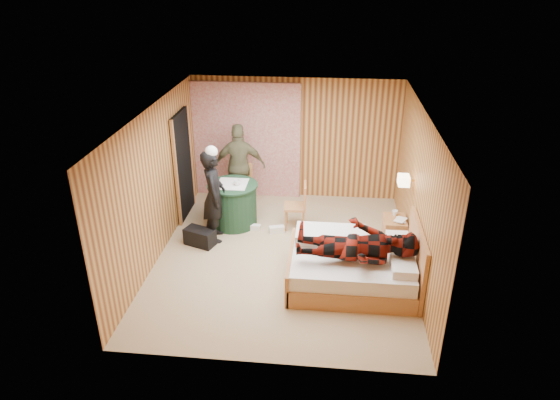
# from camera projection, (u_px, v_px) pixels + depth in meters

# --- Properties ---
(floor) EXTENTS (4.20, 5.00, 0.01)m
(floor) POSITION_uv_depth(u_px,v_px,m) (284.00, 256.00, 8.46)
(floor) COLOR tan
(floor) RESTS_ON ground
(ceiling) EXTENTS (4.20, 5.00, 0.01)m
(ceiling) POSITION_uv_depth(u_px,v_px,m) (284.00, 113.00, 7.38)
(ceiling) COLOR silver
(ceiling) RESTS_ON wall_back
(wall_back) EXTENTS (4.20, 0.02, 2.50)m
(wall_back) POSITION_uv_depth(u_px,v_px,m) (296.00, 139.00, 10.16)
(wall_back) COLOR tan
(wall_back) RESTS_ON floor
(wall_left) EXTENTS (0.02, 5.00, 2.50)m
(wall_left) POSITION_uv_depth(u_px,v_px,m) (156.00, 184.00, 8.11)
(wall_left) COLOR tan
(wall_left) RESTS_ON floor
(wall_right) EXTENTS (0.02, 5.00, 2.50)m
(wall_right) POSITION_uv_depth(u_px,v_px,m) (419.00, 195.00, 7.72)
(wall_right) COLOR tan
(wall_right) RESTS_ON floor
(curtain) EXTENTS (2.20, 0.08, 2.40)m
(curtain) POSITION_uv_depth(u_px,v_px,m) (247.00, 141.00, 10.21)
(curtain) COLOR beige
(curtain) RESTS_ON floor
(doorway) EXTENTS (0.06, 0.90, 2.05)m
(doorway) POSITION_uv_depth(u_px,v_px,m) (183.00, 165.00, 9.46)
(doorway) COLOR black
(doorway) RESTS_ON floor
(wall_lamp) EXTENTS (0.26, 0.24, 0.16)m
(wall_lamp) POSITION_uv_depth(u_px,v_px,m) (404.00, 180.00, 8.12)
(wall_lamp) COLOR gold
(wall_lamp) RESTS_ON wall_right
(bed) EXTENTS (1.94, 1.48, 1.02)m
(bed) POSITION_uv_depth(u_px,v_px,m) (353.00, 266.00, 7.66)
(bed) COLOR #C97F52
(bed) RESTS_ON floor
(nightstand) EXTENTS (0.39, 0.53, 0.51)m
(nightstand) POSITION_uv_depth(u_px,v_px,m) (394.00, 231.00, 8.70)
(nightstand) COLOR #C97F52
(nightstand) RESTS_ON floor
(round_table) EXTENTS (0.94, 0.94, 0.83)m
(round_table) POSITION_uv_depth(u_px,v_px,m) (233.00, 204.00, 9.34)
(round_table) COLOR #1D402A
(round_table) RESTS_ON floor
(chair_far) EXTENTS (0.50, 0.50, 0.93)m
(chair_far) POSITION_uv_depth(u_px,v_px,m) (241.00, 182.00, 9.94)
(chair_far) COLOR #C97F52
(chair_far) RESTS_ON floor
(chair_near) EXTENTS (0.42, 0.42, 0.88)m
(chair_near) POSITION_uv_depth(u_px,v_px,m) (299.00, 203.00, 9.17)
(chair_near) COLOR #C97F52
(chair_near) RESTS_ON floor
(duffel_bag) EXTENTS (0.59, 0.45, 0.30)m
(duffel_bag) POSITION_uv_depth(u_px,v_px,m) (200.00, 237.00, 8.76)
(duffel_bag) COLOR black
(duffel_bag) RESTS_ON floor
(sneaker_left) EXTENTS (0.25, 0.11, 0.11)m
(sneaker_left) POSITION_uv_depth(u_px,v_px,m) (254.00, 227.00, 9.27)
(sneaker_left) COLOR white
(sneaker_left) RESTS_ON floor
(sneaker_right) EXTENTS (0.30, 0.19, 0.12)m
(sneaker_right) POSITION_uv_depth(u_px,v_px,m) (277.00, 229.00, 9.18)
(sneaker_right) COLOR white
(sneaker_right) RESTS_ON floor
(woman_standing) EXTENTS (0.52, 0.68, 1.68)m
(woman_standing) POSITION_uv_depth(u_px,v_px,m) (214.00, 196.00, 8.67)
(woman_standing) COLOR black
(woman_standing) RESTS_ON floor
(man_at_table) EXTENTS (1.05, 0.54, 1.72)m
(man_at_table) POSITION_uv_depth(u_px,v_px,m) (240.00, 166.00, 9.85)
(man_at_table) COLOR #646243
(man_at_table) RESTS_ON floor
(man_on_bed) EXTENTS (0.86, 0.67, 1.77)m
(man_on_bed) POSITION_uv_depth(u_px,v_px,m) (358.00, 237.00, 7.18)
(man_on_bed) COLOR #661209
(man_on_bed) RESTS_ON bed
(book_lower) EXTENTS (0.20, 0.25, 0.02)m
(book_lower) POSITION_uv_depth(u_px,v_px,m) (396.00, 220.00, 8.55)
(book_lower) COLOR white
(book_lower) RESTS_ON nightstand
(book_upper) EXTENTS (0.25, 0.28, 0.02)m
(book_upper) POSITION_uv_depth(u_px,v_px,m) (396.00, 218.00, 8.54)
(book_upper) COLOR white
(book_upper) RESTS_ON nightstand
(cup_nightstand) EXTENTS (0.12, 0.12, 0.09)m
(cup_nightstand) POSITION_uv_depth(u_px,v_px,m) (395.00, 213.00, 8.69)
(cup_nightstand) COLOR white
(cup_nightstand) RESTS_ON nightstand
(cup_table) EXTENTS (0.14, 0.14, 0.10)m
(cup_table) POSITION_uv_depth(u_px,v_px,m) (237.00, 183.00, 9.09)
(cup_table) COLOR white
(cup_table) RESTS_ON round_table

